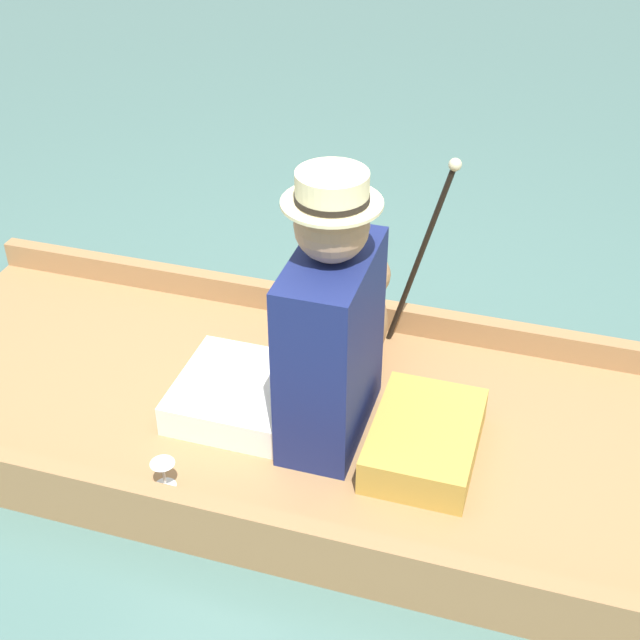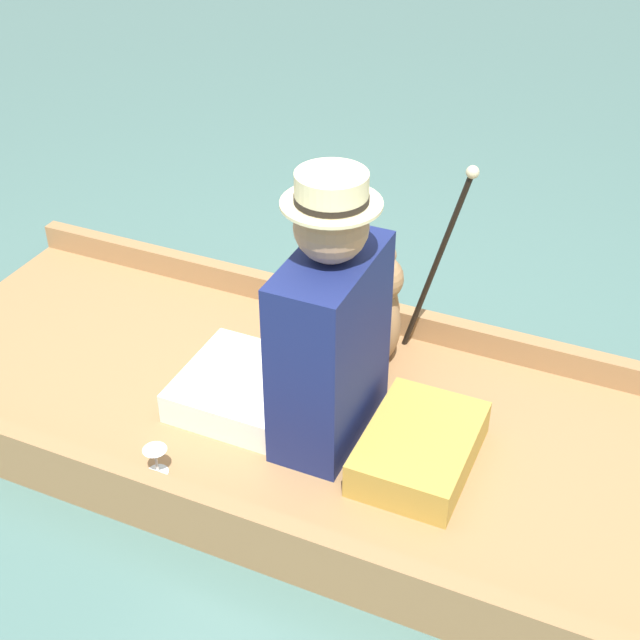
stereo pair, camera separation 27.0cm
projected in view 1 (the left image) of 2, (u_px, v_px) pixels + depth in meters
ground_plane at (276, 429)px, 3.08m from camera, size 16.00×16.00×0.00m
punt_boat at (276, 416)px, 3.04m from camera, size 1.19×2.77×0.21m
seat_cushion at (425, 440)px, 2.79m from camera, size 0.46×0.32×0.12m
seated_person at (313, 338)px, 2.75m from camera, size 0.47×0.67×0.91m
teddy_bear at (365, 308)px, 3.13m from camera, size 0.31×0.18×0.45m
wine_glass at (163, 470)px, 2.66m from camera, size 0.08×0.08×0.10m
walking_cane at (427, 238)px, 3.06m from camera, size 0.04×0.22×0.76m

